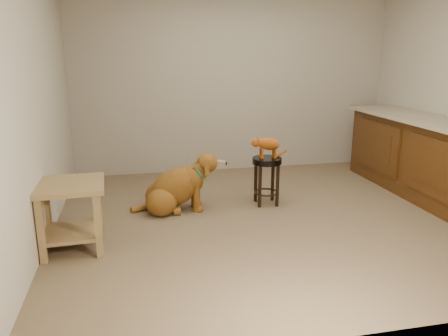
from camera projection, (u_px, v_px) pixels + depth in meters
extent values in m
cube|color=brown|center=(277.00, 217.00, 4.60)|extent=(4.50, 4.00, 0.01)
cube|color=#9F9580|center=(234.00, 80.00, 6.15)|extent=(4.50, 0.04, 2.60)
cube|color=#9F9580|center=(403.00, 126.00, 2.37)|extent=(4.50, 0.04, 2.60)
cube|color=#9F9580|center=(36.00, 97.00, 3.81)|extent=(0.04, 4.00, 2.60)
cube|color=#46270C|center=(427.00, 159.00, 5.16)|extent=(0.60, 2.50, 0.90)
cube|color=gray|center=(430.00, 120.00, 5.03)|extent=(0.70, 2.56, 0.04)
cube|color=black|center=(426.00, 191.00, 5.27)|extent=(0.52, 2.50, 0.10)
cube|color=#46270C|center=(435.00, 169.00, 4.56)|extent=(0.02, 0.90, 0.62)
cube|color=#46270C|center=(378.00, 147.00, 5.60)|extent=(0.02, 0.90, 0.62)
cube|color=#391F0A|center=(434.00, 169.00, 4.56)|extent=(0.02, 0.60, 0.40)
cube|color=#391F0A|center=(377.00, 147.00, 5.60)|extent=(0.02, 0.60, 0.40)
cylinder|color=black|center=(273.00, 181.00, 5.05)|extent=(0.04, 0.04, 0.48)
cylinder|color=black|center=(256.00, 182.00, 5.02)|extent=(0.04, 0.04, 0.48)
cylinder|color=black|center=(277.00, 186.00, 4.86)|extent=(0.04, 0.04, 0.48)
cylinder|color=black|center=(260.00, 187.00, 4.83)|extent=(0.04, 0.04, 0.48)
torus|color=black|center=(266.00, 192.00, 4.96)|extent=(0.29, 0.29, 0.02)
cylinder|color=black|center=(267.00, 161.00, 4.87)|extent=(0.33, 0.33, 0.06)
cube|color=brown|center=(390.00, 155.00, 5.99)|extent=(0.04, 0.04, 0.63)
cube|color=brown|center=(370.00, 155.00, 5.95)|extent=(0.04, 0.04, 0.63)
cube|color=brown|center=(401.00, 160.00, 5.71)|extent=(0.04, 0.04, 0.63)
cube|color=brown|center=(381.00, 160.00, 5.67)|extent=(0.04, 0.04, 0.63)
cube|color=brown|center=(388.00, 133.00, 5.74)|extent=(0.38, 0.38, 0.04)
cube|color=olive|center=(99.00, 208.00, 4.06)|extent=(0.06, 0.06, 0.56)
cube|color=olive|center=(48.00, 212.00, 3.95)|extent=(0.06, 0.06, 0.56)
cube|color=olive|center=(98.00, 226.00, 3.64)|extent=(0.06, 0.06, 0.56)
cube|color=olive|center=(41.00, 231.00, 3.53)|extent=(0.06, 0.06, 0.56)
cube|color=olive|center=(69.00, 186.00, 3.72)|extent=(0.61, 0.61, 0.04)
cube|color=olive|center=(73.00, 232.00, 3.83)|extent=(0.52, 0.52, 0.03)
ellipsoid|color=brown|center=(160.00, 195.00, 4.85)|extent=(0.34, 0.28, 0.30)
ellipsoid|color=brown|center=(161.00, 203.00, 4.61)|extent=(0.34, 0.28, 0.30)
cylinder|color=brown|center=(175.00, 203.00, 4.92)|extent=(0.08, 0.10, 0.09)
cylinder|color=brown|center=(177.00, 211.00, 4.65)|extent=(0.08, 0.10, 0.09)
ellipsoid|color=brown|center=(175.00, 187.00, 4.72)|extent=(0.70, 0.38, 0.62)
ellipsoid|color=brown|center=(192.00, 180.00, 4.74)|extent=(0.26, 0.29, 0.31)
cylinder|color=brown|center=(195.00, 191.00, 4.87)|extent=(0.08, 0.08, 0.36)
cylinder|color=brown|center=(196.00, 196.00, 4.70)|extent=(0.08, 0.08, 0.36)
sphere|color=brown|center=(197.00, 204.00, 4.91)|extent=(0.09, 0.09, 0.09)
sphere|color=brown|center=(199.00, 209.00, 4.75)|extent=(0.09, 0.09, 0.09)
cylinder|color=brown|center=(199.00, 171.00, 4.72)|extent=(0.23, 0.17, 0.23)
ellipsoid|color=brown|center=(207.00, 163.00, 4.72)|extent=(0.23, 0.21, 0.22)
cube|color=#947E5C|center=(218.00, 164.00, 4.75)|extent=(0.15, 0.08, 0.10)
sphere|color=black|center=(225.00, 163.00, 4.76)|extent=(0.05, 0.05, 0.05)
cube|color=brown|center=(204.00, 163.00, 4.82)|extent=(0.05, 0.06, 0.16)
cube|color=brown|center=(207.00, 168.00, 4.63)|extent=(0.05, 0.06, 0.16)
torus|color=#0E755D|center=(199.00, 172.00, 4.73)|extent=(0.13, 0.21, 0.19)
cylinder|color=#D8BF4C|center=(203.00, 177.00, 4.75)|extent=(0.01, 0.04, 0.04)
cylinder|color=brown|center=(144.00, 208.00, 4.77)|extent=(0.29, 0.15, 0.07)
ellipsoid|color=#8E400E|center=(269.00, 144.00, 4.82)|extent=(0.28, 0.14, 0.17)
cylinder|color=#8E400E|center=(261.00, 153.00, 4.87)|extent=(0.03, 0.03, 0.10)
sphere|color=#8E400E|center=(261.00, 156.00, 4.88)|extent=(0.03, 0.03, 0.03)
cylinder|color=#8E400E|center=(262.00, 154.00, 4.80)|extent=(0.03, 0.03, 0.10)
sphere|color=#8E400E|center=(262.00, 158.00, 4.81)|extent=(0.03, 0.03, 0.03)
cylinder|color=#8E400E|center=(273.00, 152.00, 4.89)|extent=(0.03, 0.03, 0.10)
sphere|color=#8E400E|center=(273.00, 156.00, 4.90)|extent=(0.03, 0.03, 0.03)
cylinder|color=#8E400E|center=(275.00, 154.00, 4.82)|extent=(0.03, 0.03, 0.10)
sphere|color=#8E400E|center=(275.00, 157.00, 4.83)|extent=(0.03, 0.03, 0.03)
sphere|color=#8E400E|center=(256.00, 143.00, 4.79)|extent=(0.10, 0.10, 0.10)
sphere|color=#8E400E|center=(252.00, 144.00, 4.79)|extent=(0.04, 0.04, 0.04)
sphere|color=brown|center=(251.00, 144.00, 4.79)|extent=(0.02, 0.02, 0.02)
cone|color=#8E400E|center=(256.00, 138.00, 4.81)|extent=(0.04, 0.04, 0.05)
cone|color=#C66B60|center=(256.00, 138.00, 4.81)|extent=(0.02, 0.02, 0.03)
cone|color=#8E400E|center=(258.00, 139.00, 4.75)|extent=(0.04, 0.04, 0.05)
cone|color=#C66B60|center=(258.00, 139.00, 4.75)|extent=(0.02, 0.02, 0.03)
cylinder|color=#8E400E|center=(279.00, 154.00, 4.91)|extent=(0.20, 0.10, 0.10)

